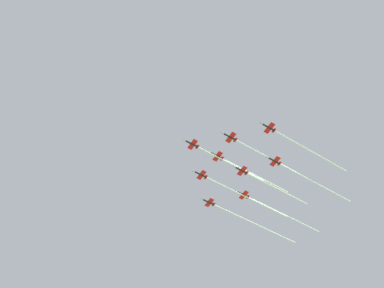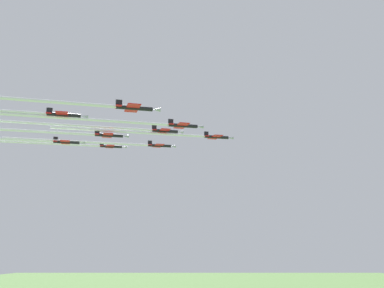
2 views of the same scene
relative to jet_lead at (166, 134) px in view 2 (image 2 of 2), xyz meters
name	(u,v)px [view 2 (image 2 of 2)]	position (x,y,z in m)	size (l,w,h in m)	color
jet_lead	(166,134)	(0.00, 0.00, 0.00)	(51.23, 26.82, 2.13)	black
jet_port_inner	(111,143)	(6.80, -20.87, -1.06)	(50.84, 26.63, 2.13)	black
jet_starboard_inner	(95,120)	(27.01, 3.95, -0.57)	(64.46, 33.45, 2.13)	black
jet_port_outer	(108,127)	(16.08, -8.05, 0.97)	(52.82, 27.62, 2.13)	black
jet_starboard_outer	(55,144)	(16.86, -43.38, 0.41)	(57.66, 30.04, 2.13)	black
jet_center_rear	(11,99)	(49.50, 10.15, -0.89)	(67.77, 35.10, 2.13)	black
jet_port_trail	(50,132)	(30.52, -15.28, -1.39)	(50.76, 26.59, 2.13)	black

